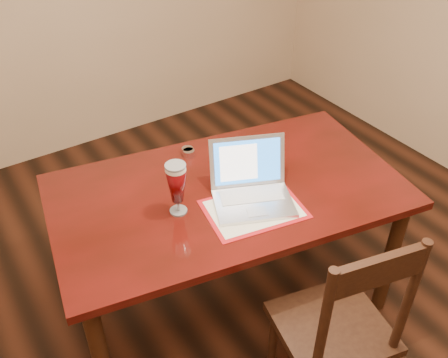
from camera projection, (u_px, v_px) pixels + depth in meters
room_shell at (289, 23)px, 1.49m from camera, size 4.51×5.01×2.71m
dining_table at (228, 203)px, 2.47m from camera, size 1.84×1.24×1.06m
dining_chair at (338, 329)px, 2.11m from camera, size 0.54×0.52×1.08m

